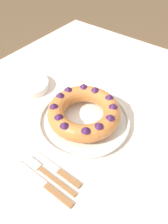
{
  "coord_description": "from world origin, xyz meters",
  "views": [
    {
      "loc": [
        -0.46,
        -0.3,
        1.39
      ],
      "look_at": [
        -0.02,
        0.04,
        0.83
      ],
      "focal_mm": 35.0,
      "sensor_mm": 36.0,
      "label": 1
    }
  ],
  "objects_px": {
    "serving_dish": "(84,120)",
    "fork": "(46,173)",
    "cake_knife": "(59,171)",
    "side_bowl": "(30,85)",
    "bundt_cake": "(84,112)",
    "serving_knife": "(46,186)"
  },
  "relations": [
    {
      "from": "serving_dish",
      "to": "bundt_cake",
      "type": "height_order",
      "value": "bundt_cake"
    },
    {
      "from": "serving_dish",
      "to": "serving_knife",
      "type": "bearing_deg",
      "value": -166.43
    },
    {
      "from": "side_bowl",
      "to": "serving_dish",
      "type": "bearing_deg",
      "value": -93.55
    },
    {
      "from": "bundt_cake",
      "to": "cake_knife",
      "type": "height_order",
      "value": "bundt_cake"
    },
    {
      "from": "serving_knife",
      "to": "side_bowl",
      "type": "bearing_deg",
      "value": 56.45
    },
    {
      "from": "bundt_cake",
      "to": "side_bowl",
      "type": "xyz_separation_m",
      "value": [
        0.02,
        0.31,
        -0.04
      ]
    },
    {
      "from": "fork",
      "to": "bundt_cake",
      "type": "bearing_deg",
      "value": 12.23
    },
    {
      "from": "serving_dish",
      "to": "fork",
      "type": "xyz_separation_m",
      "value": [
        -0.24,
        -0.03,
        -0.01
      ]
    },
    {
      "from": "serving_dish",
      "to": "cake_knife",
      "type": "relative_size",
      "value": 1.79
    },
    {
      "from": "serving_knife",
      "to": "cake_knife",
      "type": "height_order",
      "value": "same"
    },
    {
      "from": "bundt_cake",
      "to": "serving_knife",
      "type": "height_order",
      "value": "bundt_cake"
    },
    {
      "from": "fork",
      "to": "cake_knife",
      "type": "relative_size",
      "value": 1.08
    },
    {
      "from": "fork",
      "to": "serving_knife",
      "type": "xyz_separation_m",
      "value": [
        -0.03,
        -0.03,
        0.0
      ]
    },
    {
      "from": "serving_dish",
      "to": "fork",
      "type": "bearing_deg",
      "value": -172.13
    },
    {
      "from": "cake_knife",
      "to": "side_bowl",
      "type": "xyz_separation_m",
      "value": [
        0.23,
        0.38,
        0.01
      ]
    },
    {
      "from": "bundt_cake",
      "to": "side_bowl",
      "type": "bearing_deg",
      "value": 86.42
    },
    {
      "from": "bundt_cake",
      "to": "fork",
      "type": "relative_size",
      "value": 1.28
    },
    {
      "from": "fork",
      "to": "side_bowl",
      "type": "bearing_deg",
      "value": 57.56
    },
    {
      "from": "serving_dish",
      "to": "cake_knife",
      "type": "xyz_separation_m",
      "value": [
        -0.21,
        -0.06,
        -0.01
      ]
    },
    {
      "from": "bundt_cake",
      "to": "fork",
      "type": "height_order",
      "value": "bundt_cake"
    },
    {
      "from": "side_bowl",
      "to": "cake_knife",
      "type": "bearing_deg",
      "value": -121.41
    },
    {
      "from": "bundt_cake",
      "to": "cake_knife",
      "type": "relative_size",
      "value": 1.38
    }
  ]
}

